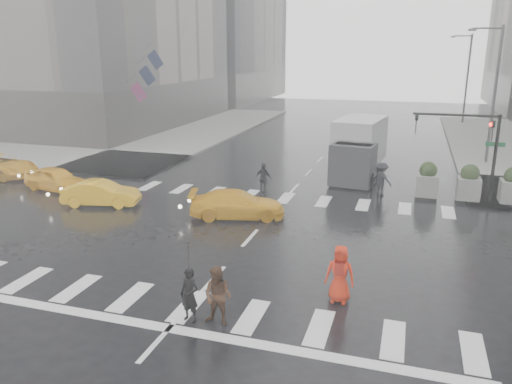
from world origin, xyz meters
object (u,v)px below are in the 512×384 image
(pedestrian_brown, at_px, (218,296))
(taxi_mid, at_px, (101,193))
(taxi_front, at_px, (56,179))
(traffic_signal_pole, at_px, (475,140))
(box_truck, at_px, (358,147))
(pedestrian_orange, at_px, (340,274))

(pedestrian_brown, relative_size, taxi_mid, 0.46)
(taxi_front, bearing_deg, traffic_signal_pole, -68.16)
(traffic_signal_pole, relative_size, box_truck, 0.69)
(taxi_mid, bearing_deg, pedestrian_brown, -144.82)
(taxi_front, bearing_deg, taxi_mid, -102.01)
(taxi_front, relative_size, taxi_mid, 1.02)
(traffic_signal_pole, bearing_deg, taxi_mid, -161.11)
(traffic_signal_pole, relative_size, taxi_front, 1.18)
(pedestrian_brown, distance_m, taxi_mid, 13.02)
(pedestrian_brown, xyz_separation_m, taxi_front, (-13.66, 10.33, -0.22))
(taxi_front, relative_size, box_truck, 0.59)
(pedestrian_brown, bearing_deg, box_truck, 90.23)
(pedestrian_orange, height_order, taxi_front, pedestrian_orange)
(pedestrian_brown, distance_m, box_truck, 18.51)
(taxi_mid, bearing_deg, pedestrian_orange, -129.34)
(pedestrian_orange, xyz_separation_m, taxi_mid, (-12.74, 6.32, -0.30))
(traffic_signal_pole, xyz_separation_m, pedestrian_orange, (-4.72, -12.30, -2.30))
(traffic_signal_pole, bearing_deg, pedestrian_brown, -117.94)
(pedestrian_brown, bearing_deg, taxi_front, 148.65)
(pedestrian_orange, distance_m, taxi_front, 18.52)
(traffic_signal_pole, height_order, taxi_mid, traffic_signal_pole)
(taxi_front, bearing_deg, box_truck, -51.98)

